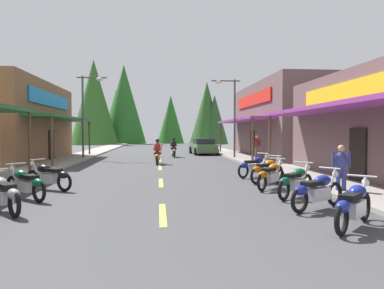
# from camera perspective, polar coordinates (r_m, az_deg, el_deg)

# --- Properties ---
(ground) EXTENTS (10.19, 75.31, 0.10)m
(ground) POSITION_cam_1_polar(r_m,az_deg,el_deg) (23.54, -5.11, -2.95)
(ground) COLOR #424244
(sidewalk_left) EXTENTS (2.33, 75.31, 0.12)m
(sidewalk_left) POSITION_cam_1_polar(r_m,az_deg,el_deg) (24.32, -20.03, -2.64)
(sidewalk_left) COLOR #9E9991
(sidewalk_left) RESTS_ON ground
(sidewalk_right) EXTENTS (2.33, 75.31, 0.12)m
(sidewalk_right) POSITION_cam_1_polar(r_m,az_deg,el_deg) (24.38, 9.77, -2.54)
(sidewalk_right) COLOR gray
(sidewalk_right) RESTS_ON ground
(centerline_dashes) EXTENTS (0.16, 48.21, 0.01)m
(centerline_dashes) POSITION_cam_1_polar(r_m,az_deg,el_deg) (25.50, -5.13, -2.45)
(centerline_dashes) COLOR #E0C64C
(centerline_dashes) RESTS_ON ground
(storefront_left_far) EXTENTS (7.83, 12.25, 5.34)m
(storefront_left_far) POSITION_cam_1_polar(r_m,az_deg,el_deg) (27.45, -27.44, 3.23)
(storefront_left_far) COLOR brown
(storefront_left_far) RESTS_ON ground
(storefront_right_far) EXTENTS (9.80, 13.52, 5.80)m
(storefront_right_far) POSITION_cam_1_polar(r_m,az_deg,el_deg) (30.37, 16.89, 3.64)
(storefront_right_far) COLOR brown
(storefront_right_far) RESTS_ON ground
(streetlamp_left) EXTENTS (2.12, 0.30, 5.99)m
(streetlamp_left) POSITION_cam_1_polar(r_m,az_deg,el_deg) (27.16, -16.19, 6.02)
(streetlamp_left) COLOR #474C51
(streetlamp_left) RESTS_ON ground
(streetlamp_right) EXTENTS (2.12, 0.30, 5.81)m
(streetlamp_right) POSITION_cam_1_polar(r_m,az_deg,el_deg) (26.68, 6.04, 5.94)
(streetlamp_right) COLOR #474C51
(streetlamp_right) RESTS_ON ground
(motorcycle_parked_right_0) EXTENTS (1.61, 1.56, 1.04)m
(motorcycle_parked_right_0) POSITION_cam_1_polar(r_m,az_deg,el_deg) (8.09, 24.19, -8.63)
(motorcycle_parked_right_0) COLOR black
(motorcycle_parked_right_0) RESTS_ON ground
(motorcycle_parked_right_1) EXTENTS (1.87, 1.21, 1.04)m
(motorcycle_parked_right_1) POSITION_cam_1_polar(r_m,az_deg,el_deg) (9.68, 19.19, -6.85)
(motorcycle_parked_right_1) COLOR black
(motorcycle_parked_right_1) RESTS_ON ground
(motorcycle_parked_right_2) EXTENTS (1.65, 1.51, 1.04)m
(motorcycle_parked_right_2) POSITION_cam_1_polar(r_m,az_deg,el_deg) (11.27, 16.05, -5.59)
(motorcycle_parked_right_2) COLOR black
(motorcycle_parked_right_2) RESTS_ON ground
(motorcycle_parked_right_3) EXTENTS (1.50, 1.66, 1.04)m
(motorcycle_parked_right_3) POSITION_cam_1_polar(r_m,az_deg,el_deg) (12.78, 12.39, -4.67)
(motorcycle_parked_right_3) COLOR black
(motorcycle_parked_right_3) RESTS_ON ground
(motorcycle_parked_right_4) EXTENTS (1.74, 1.41, 1.04)m
(motorcycle_parked_right_4) POSITION_cam_1_polar(r_m,az_deg,el_deg) (14.36, 11.77, -3.94)
(motorcycle_parked_right_4) COLOR black
(motorcycle_parked_right_4) RESTS_ON ground
(motorcycle_parked_right_5) EXTENTS (1.83, 1.27, 1.04)m
(motorcycle_parked_right_5) POSITION_cam_1_polar(r_m,az_deg,el_deg) (15.96, 9.86, -3.35)
(motorcycle_parked_right_5) COLOR black
(motorcycle_parked_right_5) RESTS_ON ground
(motorcycle_parked_left_1) EXTENTS (1.47, 1.69, 1.04)m
(motorcycle_parked_left_1) POSITION_cam_1_polar(r_m,az_deg,el_deg) (9.87, -27.70, -6.80)
(motorcycle_parked_left_1) COLOR black
(motorcycle_parked_left_1) RESTS_ON ground
(motorcycle_parked_left_2) EXTENTS (1.64, 1.52, 1.04)m
(motorcycle_parked_left_2) POSITION_cam_1_polar(r_m,az_deg,el_deg) (11.52, -24.82, -5.53)
(motorcycle_parked_left_2) COLOR black
(motorcycle_parked_left_2) RESTS_ON ground
(motorcycle_parked_left_3) EXTENTS (1.86, 1.24, 1.04)m
(motorcycle_parked_left_3) POSITION_cam_1_polar(r_m,az_deg,el_deg) (13.12, -21.69, -4.59)
(motorcycle_parked_left_3) COLOR black
(motorcycle_parked_left_3) RESTS_ON ground
(rider_cruising_lead) EXTENTS (0.60, 2.14, 1.57)m
(rider_cruising_lead) POSITION_cam_1_polar(r_m,az_deg,el_deg) (22.14, -5.48, -1.43)
(rider_cruising_lead) COLOR black
(rider_cruising_lead) RESTS_ON ground
(rider_cruising_trailing) EXTENTS (0.60, 2.14, 1.57)m
(rider_cruising_trailing) POSITION_cam_1_polar(r_m,az_deg,el_deg) (28.36, -2.93, -0.69)
(rider_cruising_trailing) COLOR black
(rider_cruising_trailing) RESTS_ON ground
(pedestrian_by_shop) EXTENTS (0.56, 0.34, 1.55)m
(pedestrian_by_shop) POSITION_cam_1_polar(r_m,az_deg,el_deg) (12.33, 22.50, -3.13)
(pedestrian_by_shop) COLOR #333F8C
(pedestrian_by_shop) RESTS_ON ground
(pedestrian_browsing) EXTENTS (0.56, 0.32, 1.78)m
(pedestrian_browsing) POSITION_cam_1_polar(r_m,az_deg,el_deg) (25.90, 10.21, -0.11)
(pedestrian_browsing) COLOR #726659
(pedestrian_browsing) RESTS_ON ground
(parked_car_curbside) EXTENTS (2.25, 4.39, 1.40)m
(parked_car_curbside) POSITION_cam_1_polar(r_m,az_deg,el_deg) (32.04, 1.80, -0.33)
(parked_car_curbside) COLOR #4C723F
(parked_car_curbside) RESTS_ON ground
(treeline_backdrop) EXTENTS (25.59, 12.53, 13.72)m
(treeline_backdrop) POSITION_cam_1_polar(r_m,az_deg,el_deg) (61.75, -8.92, 5.67)
(treeline_backdrop) COLOR #306223
(treeline_backdrop) RESTS_ON ground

